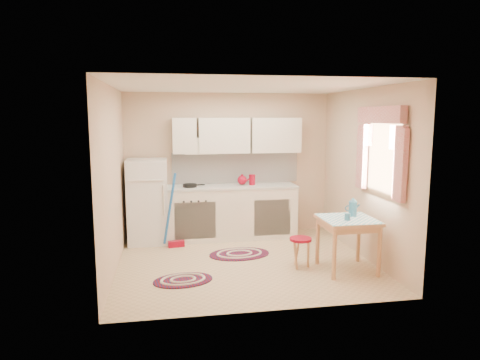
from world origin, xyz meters
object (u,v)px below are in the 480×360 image
(table, at_px, (347,245))
(stool, at_px, (300,253))
(fridge, at_px, (148,201))
(base_cabinets, at_px, (230,213))

(table, height_order, stool, table)
(stool, bearing_deg, table, -20.42)
(stool, bearing_deg, fridge, 143.43)
(base_cabinets, xyz_separation_m, table, (1.34, -1.86, -0.08))
(fridge, bearing_deg, base_cabinets, 2.06)
(base_cabinets, bearing_deg, table, -54.23)
(table, bearing_deg, fridge, 146.51)
(base_cabinets, bearing_deg, stool, -65.51)
(base_cabinets, height_order, table, base_cabinets)
(fridge, xyz_separation_m, base_cabinets, (1.39, 0.05, -0.26))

